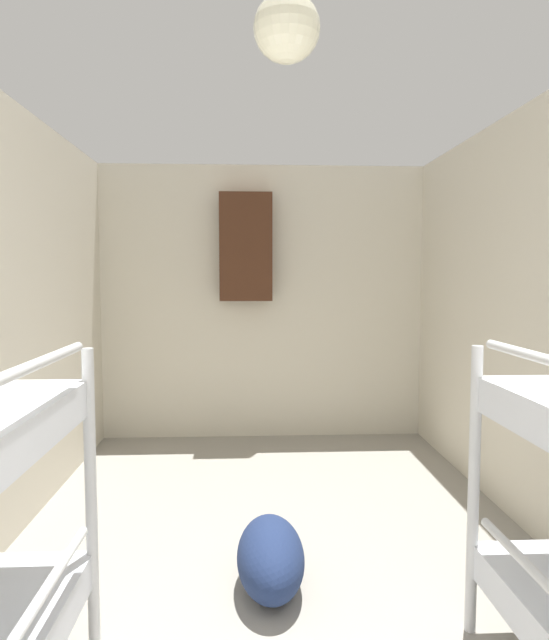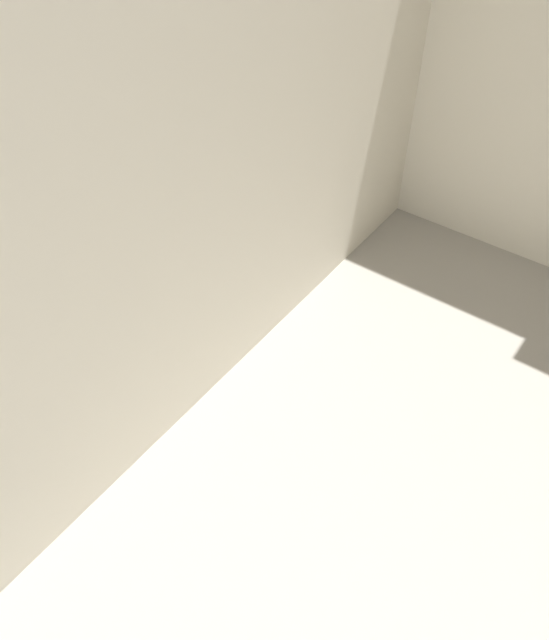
{
  "view_description": "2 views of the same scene",
  "coord_description": "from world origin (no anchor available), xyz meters",
  "views": [
    {
      "loc": [
        -0.15,
        0.2,
        1.41
      ],
      "look_at": [
        0.04,
        3.89,
        1.12
      ],
      "focal_mm": 32.0,
      "sensor_mm": 36.0,
      "label": 1
    },
    {
      "loc": [
        -0.36,
        2.71,
        1.76
      ],
      "look_at": [
        -0.83,
        3.35,
        0.97
      ],
      "focal_mm": 35.0,
      "sensor_mm": 36.0,
      "label": 2
    }
  ],
  "objects": []
}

